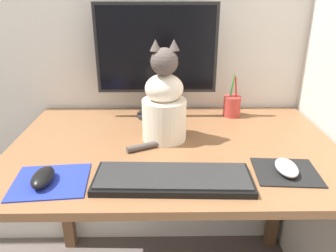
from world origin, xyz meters
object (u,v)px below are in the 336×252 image
at_px(computer_mouse_right, 287,168).
at_px(cat, 164,104).
at_px(computer_mouse_left, 43,177).
at_px(pen_cup, 232,106).
at_px(keyboard, 173,178).
at_px(monitor, 157,56).

xyz_separation_m(computer_mouse_right, cat, (-0.35, 0.24, 0.11)).
distance_m(computer_mouse_left, pen_cup, 0.80).
distance_m(computer_mouse_left, computer_mouse_right, 0.68).
xyz_separation_m(computer_mouse_right, pen_cup, (-0.07, 0.47, 0.02)).
xyz_separation_m(keyboard, computer_mouse_left, (-0.35, -0.01, 0.01)).
relative_size(monitor, cat, 1.36).
bearing_deg(monitor, computer_mouse_left, -120.19).
relative_size(computer_mouse_right, pen_cup, 0.58).
relative_size(keyboard, computer_mouse_right, 4.29).
bearing_deg(pen_cup, computer_mouse_right, -81.82).
bearing_deg(computer_mouse_right, cat, 145.22).
height_order(computer_mouse_left, cat, cat).
bearing_deg(computer_mouse_left, computer_mouse_right, 3.95).
bearing_deg(keyboard, computer_mouse_right, 9.05).
height_order(computer_mouse_left, pen_cup, pen_cup).
bearing_deg(computer_mouse_right, pen_cup, 98.18).
bearing_deg(monitor, computer_mouse_right, -51.28).
xyz_separation_m(monitor, keyboard, (0.05, -0.51, -0.24)).
relative_size(keyboard, cat, 1.26).
relative_size(monitor, computer_mouse_right, 4.66).
distance_m(computer_mouse_right, pen_cup, 0.47).
distance_m(monitor, cat, 0.26).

